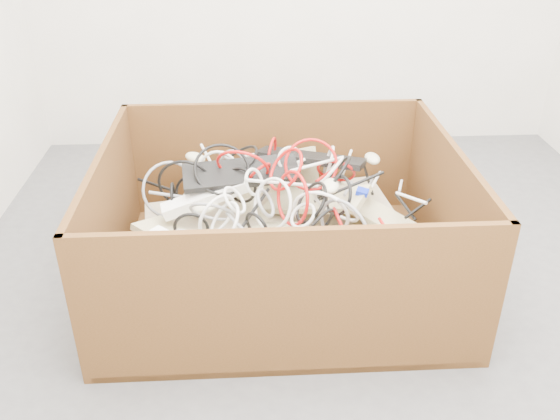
{
  "coord_description": "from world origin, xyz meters",
  "views": [
    {
      "loc": [
        -0.31,
        -1.91,
        1.43
      ],
      "look_at": [
        -0.2,
        0.09,
        0.3
      ],
      "focal_mm": 38.5,
      "sensor_mm": 36.0,
      "label": 1
    }
  ],
  "objects": [
    {
      "name": "power_strip_right",
      "position": [
        -0.54,
        -0.22,
        0.34
      ],
      "size": [
        0.24,
        0.17,
        0.08
      ],
      "primitive_type": "cube",
      "rotation": [
        -0.1,
        0.17,
        -0.56
      ],
      "color": "white",
      "rests_on": "keyboard_pile"
    },
    {
      "name": "vga_plug",
      "position": [
        0.12,
        0.09,
        0.37
      ],
      "size": [
        0.06,
        0.06,
        0.03
      ],
      "primitive_type": "cube",
      "rotation": [
        0.09,
        0.14,
        -0.36
      ],
      "color": "#0D25CA",
      "rests_on": "keyboard_pile"
    },
    {
      "name": "mice_scatter",
      "position": [
        -0.17,
        0.07,
        0.36
      ],
      "size": [
        0.85,
        0.72,
        0.21
      ],
      "color": "beige",
      "rests_on": "keyboard_pile"
    },
    {
      "name": "ground",
      "position": [
        0.0,
        0.0,
        0.0
      ],
      "size": [
        3.0,
        3.0,
        0.0
      ],
      "primitive_type": "plane",
      "color": "#49494B",
      "rests_on": "ground"
    },
    {
      "name": "keyboard_pile",
      "position": [
        -0.18,
        0.1,
        0.28
      ],
      "size": [
        1.12,
        0.92,
        0.37
      ],
      "color": "beige",
      "rests_on": "cardboard_box"
    },
    {
      "name": "cardboard_box",
      "position": [
        -0.22,
        0.07,
        0.14
      ],
      "size": [
        1.32,
        1.1,
        0.57
      ],
      "color": "#422B10",
      "rests_on": "ground"
    },
    {
      "name": "cable_tangle",
      "position": [
        -0.25,
        0.06,
        0.4
      ],
      "size": [
        1.17,
        0.88,
        0.38
      ],
      "color": "#AA0E0C",
      "rests_on": "keyboard_pile"
    },
    {
      "name": "power_strip_left",
      "position": [
        -0.48,
        0.09,
        0.36
      ],
      "size": [
        0.34,
        0.13,
        0.14
      ],
      "primitive_type": "cube",
      "rotation": [
        0.14,
        -0.26,
        0.19
      ],
      "color": "white",
      "rests_on": "keyboard_pile"
    }
  ]
}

